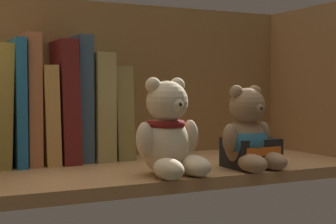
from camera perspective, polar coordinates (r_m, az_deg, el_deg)
shelf_board at (r=92.86cm, az=-0.12°, el=-6.53°), size 68.60×29.85×2.00cm
shelf_back_panel at (r=105.83cm, az=-3.78°, el=3.05°), size 71.00×1.20×33.05cm
shelf_side_panel_right at (r=111.45cm, az=16.38°, el=2.93°), size 1.60×32.25×33.05cm
book_2 at (r=96.36cm, az=-16.76°, el=1.01°), size 1.78×15.00×22.49cm
book_3 at (r=96.77cm, az=-15.31°, el=1.35°), size 2.37×12.90×23.56cm
book_4 at (r=97.44cm, az=-13.63°, el=-0.27°), size 2.95×13.81×18.00cm
book_5 at (r=98.09cm, az=-11.77°, el=1.13°), size 3.76×14.09×22.68cm
book_6 at (r=98.95cm, az=-9.90°, el=1.47°), size 2.66×10.62×23.67cm
book_7 at (r=100.02cm, az=-7.94°, el=0.60°), size 3.60×12.27×20.51cm
book_8 at (r=101.36cm, az=-5.82°, el=-0.07°), size 4.03×10.84×18.11cm
teddy_bear_larger at (r=81.17cm, az=0.02°, el=-2.43°), size 11.57×12.00×15.61cm
teddy_bear_smaller at (r=88.50cm, az=8.89°, el=-2.67°), size 10.70×11.43×14.42cm
small_product_box at (r=90.28cm, az=9.25°, el=-4.53°), size 8.24×7.71×5.18cm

